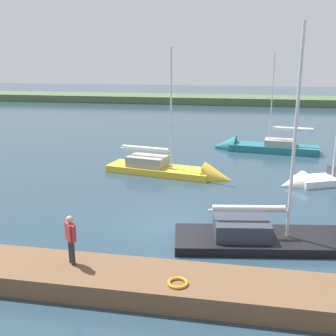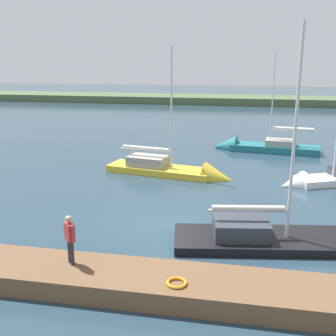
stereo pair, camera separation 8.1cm
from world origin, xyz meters
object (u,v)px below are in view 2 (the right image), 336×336
object	(u,v)px
sailboat_behind_pier	(258,148)
sailboat_outer_mooring	(313,243)
person_on_dock	(70,236)
life_ring_buoy	(177,283)
sailboat_far_right	(326,181)
sailboat_inner_slip	(177,173)

from	to	relation	value
sailboat_behind_pier	sailboat_outer_mooring	distance (m)	17.83
sailboat_behind_pier	person_on_dock	xyz separation A→B (m)	(6.81, 22.24, 1.49)
life_ring_buoy	person_on_dock	bearing A→B (deg)	-9.89
sailboat_far_right	sailboat_inner_slip	xyz separation A→B (m)	(9.33, -0.20, -0.06)
sailboat_far_right	person_on_dock	bearing A→B (deg)	27.39
sailboat_far_right	sailboat_outer_mooring	bearing A→B (deg)	52.61
sailboat_inner_slip	person_on_dock	distance (m)	13.93
sailboat_inner_slip	person_on_dock	world-z (taller)	sailboat_inner_slip
sailboat_behind_pier	sailboat_inner_slip	bearing A→B (deg)	64.25
sailboat_far_right	sailboat_inner_slip	world-z (taller)	sailboat_inner_slip
sailboat_behind_pier	sailboat_inner_slip	world-z (taller)	sailboat_inner_slip
sailboat_behind_pier	sailboat_outer_mooring	world-z (taller)	sailboat_outer_mooring
sailboat_outer_mooring	life_ring_buoy	bearing A→B (deg)	-141.97
life_ring_buoy	sailboat_far_right	world-z (taller)	sailboat_far_right
person_on_dock	life_ring_buoy	bearing A→B (deg)	-54.01
person_on_dock	sailboat_behind_pier	bearing A→B (deg)	28.87
sailboat_far_right	person_on_dock	distance (m)	17.37
sailboat_far_right	sailboat_outer_mooring	distance (m)	9.31
life_ring_buoy	sailboat_behind_pier	size ratio (longest dim) A/B	0.07
life_ring_buoy	sailboat_inner_slip	xyz separation A→B (m)	(2.36, -14.43, -0.62)
sailboat_far_right	sailboat_behind_pier	distance (m)	9.52
sailboat_far_right	sailboat_outer_mooring	size ratio (longest dim) A/B	0.75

